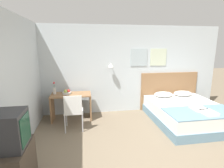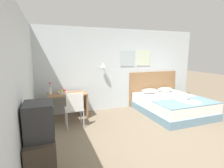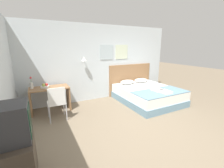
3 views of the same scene
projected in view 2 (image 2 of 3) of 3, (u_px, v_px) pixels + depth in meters
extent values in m
plane|color=#756651|center=(169.00, 148.00, 3.48)|extent=(24.00, 24.00, 0.00)
cube|color=silver|center=(117.00, 70.00, 5.85)|extent=(5.94, 0.06, 2.65)
cube|color=#A8B7BC|center=(127.00, 58.00, 5.86)|extent=(0.52, 0.02, 0.52)
cube|color=beige|center=(143.00, 58.00, 6.08)|extent=(0.52, 0.02, 0.52)
cylinder|color=#B2B2B7|center=(102.00, 63.00, 5.52)|extent=(0.02, 0.16, 0.02)
cone|color=white|center=(103.00, 65.00, 5.44)|extent=(0.17, 0.17, 0.12)
cube|color=silver|center=(15.00, 96.00, 2.26)|extent=(0.06, 5.79, 2.65)
cube|color=#66899E|center=(171.00, 110.00, 5.49)|extent=(1.78, 2.09, 0.22)
cube|color=white|center=(172.00, 102.00, 5.45)|extent=(1.75, 2.05, 0.29)
cube|color=#8E6642|center=(153.00, 88.00, 6.40)|extent=(1.90, 0.06, 1.21)
ellipsoid|color=white|center=(149.00, 91.00, 6.03)|extent=(0.57, 0.42, 0.15)
ellipsoid|color=white|center=(165.00, 90.00, 6.25)|extent=(0.57, 0.42, 0.15)
cube|color=#66899E|center=(187.00, 102.00, 4.86)|extent=(1.73, 0.84, 0.02)
cube|color=white|center=(183.00, 100.00, 4.98)|extent=(0.29, 0.34, 0.06)
cube|color=white|center=(192.00, 102.00, 4.73)|extent=(0.28, 0.35, 0.06)
cube|color=#8E6642|center=(67.00, 94.00, 4.98)|extent=(1.09, 0.56, 0.03)
cube|color=#8E6642|center=(48.00, 108.00, 4.87)|extent=(0.04, 0.51, 0.70)
cube|color=#8E6642|center=(86.00, 105.00, 5.23)|extent=(0.04, 0.51, 0.70)
cube|color=white|center=(74.00, 109.00, 4.48)|extent=(0.45, 0.45, 0.02)
cube|color=white|center=(75.00, 102.00, 4.24)|extent=(0.41, 0.03, 0.44)
cylinder|color=#B7B7BC|center=(65.00, 116.00, 4.64)|extent=(0.03, 0.03, 0.45)
cylinder|color=#B7B7BC|center=(81.00, 114.00, 4.78)|extent=(0.03, 0.03, 0.45)
cylinder|color=#B7B7BC|center=(67.00, 121.00, 4.26)|extent=(0.03, 0.03, 0.45)
cylinder|color=#B7B7BC|center=(84.00, 119.00, 4.40)|extent=(0.03, 0.03, 0.45)
cylinder|color=silver|center=(63.00, 92.00, 4.97)|extent=(0.24, 0.24, 0.05)
sphere|color=red|center=(64.00, 90.00, 4.98)|extent=(0.09, 0.09, 0.09)
sphere|color=orange|center=(61.00, 91.00, 4.98)|extent=(0.08, 0.08, 0.08)
sphere|color=#B2C156|center=(62.00, 91.00, 4.91)|extent=(0.09, 0.09, 0.09)
cylinder|color=silver|center=(50.00, 91.00, 4.88)|extent=(0.09, 0.09, 0.17)
cylinder|color=#3D7538|center=(50.00, 85.00, 4.85)|extent=(0.01, 0.01, 0.14)
sphere|color=#DB3838|center=(50.00, 83.00, 4.84)|extent=(0.06, 0.06, 0.06)
cube|color=#3D3328|center=(42.00, 158.00, 2.58)|extent=(0.40, 0.70, 0.68)
cube|color=#2D2D30|center=(39.00, 120.00, 2.48)|extent=(0.38, 0.47, 0.52)
cube|color=#194733|center=(53.00, 118.00, 2.55)|extent=(0.01, 0.37, 0.40)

